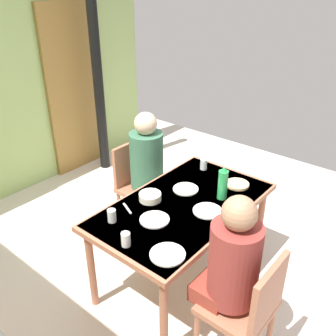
{
  "coord_description": "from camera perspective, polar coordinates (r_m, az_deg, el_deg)",
  "views": [
    {
      "loc": [
        -1.72,
        -1.54,
        2.26
      ],
      "look_at": [
        0.16,
        0.01,
        0.98
      ],
      "focal_mm": 39.85,
      "sensor_mm": 36.0,
      "label": 1
    }
  ],
  "objects": [
    {
      "name": "cutlery_knife_near",
      "position": [
        2.76,
        -6.26,
        -6.14
      ],
      "size": [
        0.08,
        0.14,
        0.0
      ],
      "primitive_type": "cube",
      "rotation": [
        0.0,
        0.0,
        1.15
      ],
      "color": "silver",
      "rests_on": "dining_table"
    },
    {
      "name": "chair_far_diner",
      "position": [
        3.54,
        -4.63,
        -2.2
      ],
      "size": [
        0.4,
        0.4,
        0.87
      ],
      "rotation": [
        0.0,
        0.0,
        3.14
      ],
      "color": "#A7674C",
      "rests_on": "ground_plane"
    },
    {
      "name": "dinner_plate_far_center",
      "position": [
        2.72,
        6.06,
        -6.52
      ],
      "size": [
        0.21,
        0.21,
        0.01
      ],
      "primitive_type": "cylinder",
      "color": "white",
      "rests_on": "dining_table"
    },
    {
      "name": "dining_table",
      "position": [
        2.84,
        2.35,
        -6.69
      ],
      "size": [
        1.43,
        0.83,
        0.73
      ],
      "color": "#A7674C",
      "rests_on": "ground_plane"
    },
    {
      "name": "drinking_glass_by_near_diner",
      "position": [
        2.39,
        -6.48,
        -10.79
      ],
      "size": [
        0.06,
        0.06,
        0.09
      ],
      "primitive_type": "cylinder",
      "color": "silver",
      "rests_on": "dining_table"
    },
    {
      "name": "ground_plane",
      "position": [
        3.23,
        -1.69,
        -16.67
      ],
      "size": [
        5.76,
        5.76,
        0.0
      ],
      "primitive_type": "plane",
      "color": "beige"
    },
    {
      "name": "drinking_glass_by_far_diner",
      "position": [
        3.26,
        5.47,
        0.56
      ],
      "size": [
        0.06,
        0.06,
        0.09
      ],
      "primitive_type": "cylinder",
      "color": "silver",
      "rests_on": "dining_table"
    },
    {
      "name": "water_bottle_green_near",
      "position": [
        2.83,
        8.37,
        -2.41
      ],
      "size": [
        0.07,
        0.07,
        0.27
      ],
      "color": "green",
      "rests_on": "dining_table"
    },
    {
      "name": "person_far_diner",
      "position": [
        3.33,
        -3.11,
        1.29
      ],
      "size": [
        0.3,
        0.37,
        0.77
      ],
      "rotation": [
        0.0,
        0.0,
        3.14
      ],
      "color": "#376C44",
      "rests_on": "ground_plane"
    },
    {
      "name": "dinner_plate_far_side",
      "position": [
        2.97,
        2.72,
        -3.24
      ],
      "size": [
        0.2,
        0.2,
        0.01
      ],
      "primitive_type": "cylinder",
      "color": "white",
      "rests_on": "dining_table"
    },
    {
      "name": "chair_near_diner",
      "position": [
        2.41,
        12.16,
        -20.14
      ],
      "size": [
        0.4,
        0.4,
        0.87
      ],
      "color": "#A7674C",
      "rests_on": "ground_plane"
    },
    {
      "name": "dinner_plate_near_left",
      "position": [
        2.33,
        -0.07,
        -13.07
      ],
      "size": [
        0.22,
        0.22,
        0.01
      ],
      "primitive_type": "cylinder",
      "color": "white",
      "rests_on": "dining_table"
    },
    {
      "name": "stove_pipe_column",
      "position": [
        4.53,
        -10.89,
        15.4
      ],
      "size": [
        0.12,
        0.12,
        2.66
      ],
      "primitive_type": "cylinder",
      "color": "black",
      "rests_on": "ground_plane"
    },
    {
      "name": "serving_bowl_center",
      "position": [
        2.83,
        -2.76,
        -4.4
      ],
      "size": [
        0.17,
        0.17,
        0.05
      ],
      "primitive_type": "cylinder",
      "color": "silver",
      "rests_on": "dining_table"
    },
    {
      "name": "cutlery_fork_near",
      "position": [
        3.22,
        8.71,
        -0.96
      ],
      "size": [
        0.15,
        0.04,
        0.0
      ],
      "primitive_type": "cube",
      "rotation": [
        0.0,
        0.0,
        0.2
      ],
      "color": "silver",
      "rests_on": "dining_table"
    },
    {
      "name": "door_wooden",
      "position": [
        4.73,
        -13.92,
        11.5
      ],
      "size": [
        0.8,
        0.05,
        2.0
      ],
      "primitive_type": "cube",
      "color": "olive",
      "rests_on": "ground_plane"
    },
    {
      "name": "bread_plate_sliced",
      "position": [
        3.07,
        10.55,
        -2.46
      ],
      "size": [
        0.19,
        0.19,
        0.02
      ],
      "primitive_type": "cylinder",
      "color": "#DBB77A",
      "rests_on": "dining_table"
    },
    {
      "name": "person_near_diner",
      "position": [
        2.25,
        9.77,
        -13.82
      ],
      "size": [
        0.3,
        0.37,
        0.77
      ],
      "color": "maroon",
      "rests_on": "ground_plane"
    },
    {
      "name": "drinking_glass_spare_center",
      "position": [
        2.61,
        -8.6,
        -7.22
      ],
      "size": [
        0.06,
        0.06,
        0.09
      ],
      "primitive_type": "cylinder",
      "color": "silver",
      "rests_on": "dining_table"
    },
    {
      "name": "dinner_plate_near_right",
      "position": [
        2.62,
        -2.07,
        -7.89
      ],
      "size": [
        0.21,
        0.21,
        0.01
      ],
      "primitive_type": "cylinder",
      "color": "white",
      "rests_on": "dining_table"
    }
  ]
}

